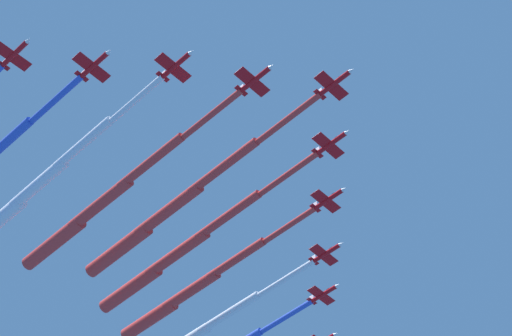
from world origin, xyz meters
The scene contains 5 objects.
jet_lead centered at (-22.94, 9.87, 209.68)m, with size 70.82×53.60×3.70m.
jet_port_inner centered at (-23.76, 25.22, 210.77)m, with size 69.13×51.47×3.69m.
jet_starboard_inner centered at (-38.21, 5.11, 208.87)m, with size 68.99×51.93×3.69m.
jet_port_mid centered at (-22.50, 38.90, 211.02)m, with size 64.29×46.82×3.72m.
jet_starboard_mid centered at (-51.98, -0.35, 212.02)m, with size 64.86×49.19×3.69m.
Camera 1 is at (16.82, -127.79, 51.92)m, focal length 62.60 mm.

